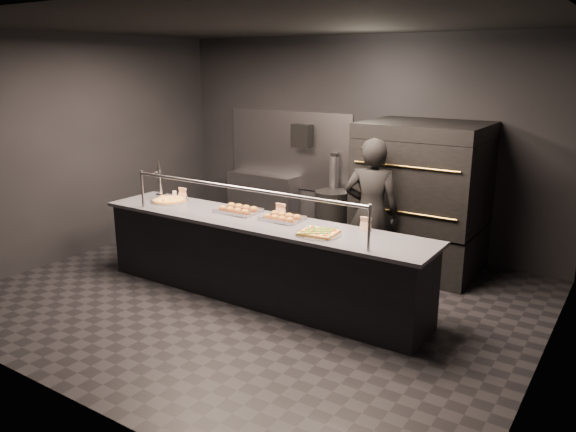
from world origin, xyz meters
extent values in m
plane|color=black|center=(0.00, 0.00, 0.00)|extent=(6.00, 6.00, 0.00)
plane|color=black|center=(0.00, 0.00, 3.00)|extent=(6.00, 6.00, 0.00)
cube|color=black|center=(0.00, 2.50, 1.50)|extent=(6.00, 0.04, 3.00)
cube|color=black|center=(0.00, -2.50, 1.50)|extent=(6.00, 0.04, 3.00)
cube|color=black|center=(-3.00, 0.00, 1.50)|extent=(0.04, 5.00, 3.00)
cube|color=black|center=(3.00, 0.00, 1.50)|extent=(0.04, 5.00, 3.00)
cube|color=#99999E|center=(-1.20, 2.48, 1.30)|extent=(2.20, 0.02, 1.20)
cube|color=black|center=(0.00, 0.00, 0.44)|extent=(4.00, 0.70, 0.88)
cube|color=#3E3E44|center=(0.00, 0.00, 0.90)|extent=(4.10, 0.78, 0.04)
cylinder|color=#99999E|center=(-1.50, -0.30, 1.15)|extent=(0.03, 0.03, 0.45)
cylinder|color=#99999E|center=(1.50, -0.30, 1.15)|extent=(0.03, 0.03, 0.45)
cylinder|color=#99999E|center=(0.00, -0.30, 1.34)|extent=(3.00, 0.04, 0.04)
cube|color=black|center=(1.20, 1.90, 0.30)|extent=(1.50, 1.15, 0.60)
cube|color=black|center=(1.20, 1.90, 0.90)|extent=(1.50, 1.20, 0.55)
cube|color=black|center=(1.20, 1.90, 1.45)|extent=(1.50, 1.20, 0.55)
cube|color=black|center=(1.20, 1.90, 1.82)|extent=(1.50, 1.20, 0.18)
cylinder|color=gold|center=(1.20, 1.28, 0.90)|extent=(1.30, 0.02, 0.02)
cylinder|color=gold|center=(1.20, 1.28, 1.45)|extent=(1.30, 0.02, 0.02)
cube|color=#99999E|center=(-1.60, 2.32, 0.45)|extent=(1.20, 0.35, 0.90)
cube|color=black|center=(-0.90, 2.39, 1.55)|extent=(0.30, 0.20, 0.35)
cylinder|color=#B2B2B7|center=(-0.35, 2.40, 1.05)|extent=(0.14, 0.14, 0.45)
cube|color=black|center=(-0.35, 2.40, 1.30)|extent=(0.10, 0.06, 0.06)
cylinder|color=silver|center=(-1.60, 0.09, 0.96)|extent=(0.14, 0.14, 0.08)
cylinder|color=silver|center=(-1.60, 0.09, 1.13)|extent=(0.05, 0.05, 0.35)
cylinder|color=silver|center=(-1.60, 0.01, 1.29)|extent=(0.02, 0.10, 0.02)
cone|color=black|center=(-1.60, 0.09, 1.38)|extent=(0.05, 0.05, 0.14)
cylinder|color=silver|center=(-1.45, 0.08, 0.93)|extent=(0.47, 0.47, 0.01)
cylinder|color=#CC8441|center=(-1.45, 0.08, 0.94)|extent=(0.41, 0.41, 0.02)
cylinder|color=#E5B44A|center=(-1.45, 0.08, 0.95)|extent=(0.36, 0.36, 0.01)
cube|color=silver|center=(-0.39, 0.15, 0.93)|extent=(0.51, 0.39, 0.02)
ellipsoid|color=#B77D27|center=(-0.56, 0.07, 0.97)|extent=(0.09, 0.09, 0.06)
ellipsoid|color=#B77D27|center=(-0.56, 0.23, 0.97)|extent=(0.09, 0.09, 0.06)
ellipsoid|color=#B77D27|center=(-0.45, 0.07, 0.97)|extent=(0.09, 0.09, 0.06)
ellipsoid|color=#B77D27|center=(-0.45, 0.23, 0.97)|extent=(0.09, 0.09, 0.06)
ellipsoid|color=#B77D27|center=(-0.34, 0.07, 0.97)|extent=(0.09, 0.09, 0.06)
ellipsoid|color=#B77D27|center=(-0.34, 0.23, 0.97)|extent=(0.09, 0.09, 0.06)
ellipsoid|color=#B77D27|center=(-0.23, 0.07, 0.97)|extent=(0.09, 0.09, 0.06)
ellipsoid|color=#B77D27|center=(-0.23, 0.23, 0.97)|extent=(0.09, 0.09, 0.06)
cube|color=silver|center=(0.23, 0.15, 0.93)|extent=(0.47, 0.36, 0.02)
ellipsoid|color=#B77D27|center=(0.08, 0.08, 0.96)|extent=(0.08, 0.08, 0.05)
ellipsoid|color=#B77D27|center=(0.08, 0.22, 0.96)|extent=(0.08, 0.08, 0.05)
ellipsoid|color=#B77D27|center=(0.18, 0.08, 0.96)|extent=(0.08, 0.08, 0.05)
ellipsoid|color=#B77D27|center=(0.18, 0.22, 0.96)|extent=(0.08, 0.08, 0.05)
ellipsoid|color=#B77D27|center=(0.28, 0.08, 0.96)|extent=(0.08, 0.08, 0.05)
ellipsoid|color=#B77D27|center=(0.28, 0.22, 0.96)|extent=(0.08, 0.08, 0.05)
ellipsoid|color=#B77D27|center=(0.38, 0.08, 0.96)|extent=(0.08, 0.08, 0.05)
ellipsoid|color=#B77D27|center=(0.38, 0.22, 0.96)|extent=(0.08, 0.08, 0.05)
cylinder|color=silver|center=(0.85, -0.11, 0.93)|extent=(0.46, 0.46, 0.01)
cube|color=#CC8441|center=(0.85, -0.11, 0.94)|extent=(0.39, 0.36, 0.02)
cube|color=#E5B44A|center=(0.85, -0.11, 0.95)|extent=(0.37, 0.34, 0.01)
cube|color=#3A7A21|center=(0.85, -0.11, 0.96)|extent=(0.35, 0.32, 0.01)
cylinder|color=silver|center=(-1.55, 0.28, 0.96)|extent=(0.05, 0.05, 0.09)
cylinder|color=silver|center=(-1.46, 0.28, 0.95)|extent=(0.04, 0.04, 0.07)
cube|color=white|center=(-1.40, 0.28, 1.00)|extent=(0.12, 0.04, 0.15)
cube|color=white|center=(0.12, 0.28, 1.00)|extent=(0.12, 0.04, 0.15)
cube|color=white|center=(1.19, 0.28, 1.00)|extent=(0.12, 0.04, 0.15)
cylinder|color=black|center=(-0.20, 2.08, 0.41)|extent=(0.50, 0.50, 0.83)
imported|color=black|center=(0.89, 1.06, 0.90)|extent=(0.75, 0.60, 1.79)
camera|label=1|loc=(3.60, -4.86, 2.61)|focal=35.00mm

